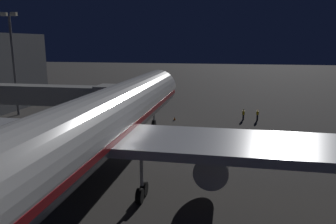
{
  "coord_description": "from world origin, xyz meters",
  "views": [
    {
      "loc": [
        -10.84,
        35.87,
        12.49
      ],
      "look_at": [
        -3.0,
        -5.19,
        3.5
      ],
      "focal_mm": 34.69,
      "sensor_mm": 36.0,
      "label": 1
    }
  ],
  "objects_px": {
    "apron_floodlight_mast": "(13,57)",
    "ground_crew_by_tug": "(243,114)",
    "airliner_at_gate": "(87,133)",
    "traffic_cone_nose_port": "(175,118)",
    "traffic_cone_nose_starboard": "(149,117)",
    "jet_bridge": "(48,95)",
    "ground_crew_under_port_wing": "(257,114)"
  },
  "relations": [
    {
      "from": "apron_floodlight_mast",
      "to": "ground_crew_by_tug",
      "type": "height_order",
      "value": "apron_floodlight_mast"
    },
    {
      "from": "traffic_cone_nose_port",
      "to": "traffic_cone_nose_starboard",
      "type": "distance_m",
      "value": 4.4
    },
    {
      "from": "airliner_at_gate",
      "to": "ground_crew_by_tug",
      "type": "relative_size",
      "value": 33.75
    },
    {
      "from": "jet_bridge",
      "to": "ground_crew_by_tug",
      "type": "distance_m",
      "value": 30.4
    },
    {
      "from": "traffic_cone_nose_port",
      "to": "traffic_cone_nose_starboard",
      "type": "bearing_deg",
      "value": 0.0
    },
    {
      "from": "airliner_at_gate",
      "to": "traffic_cone_nose_starboard",
      "type": "bearing_deg",
      "value": -85.54
    },
    {
      "from": "airliner_at_gate",
      "to": "traffic_cone_nose_starboard",
      "type": "xyz_separation_m",
      "value": [
        2.2,
        -28.22,
        -5.25
      ]
    },
    {
      "from": "ground_crew_under_port_wing",
      "to": "traffic_cone_nose_starboard",
      "type": "distance_m",
      "value": 17.9
    },
    {
      "from": "airliner_at_gate",
      "to": "ground_crew_by_tug",
      "type": "xyz_separation_m",
      "value": [
        -13.28,
        -30.75,
        -4.56
      ]
    },
    {
      "from": "airliner_at_gate",
      "to": "traffic_cone_nose_starboard",
      "type": "relative_size",
      "value": 107.07
    },
    {
      "from": "apron_floodlight_mast",
      "to": "traffic_cone_nose_port",
      "type": "relative_size",
      "value": 31.56
    },
    {
      "from": "ground_crew_under_port_wing",
      "to": "apron_floodlight_mast",
      "type": "bearing_deg",
      "value": 5.08
    },
    {
      "from": "apron_floodlight_mast",
      "to": "traffic_cone_nose_port",
      "type": "distance_m",
      "value": 29.42
    },
    {
      "from": "jet_bridge",
      "to": "traffic_cone_nose_starboard",
      "type": "bearing_deg",
      "value": -130.81
    },
    {
      "from": "airliner_at_gate",
      "to": "jet_bridge",
      "type": "xyz_separation_m",
      "value": [
        12.83,
        -15.9,
        0.1
      ]
    },
    {
      "from": "apron_floodlight_mast",
      "to": "traffic_cone_nose_starboard",
      "type": "bearing_deg",
      "value": -177.0
    },
    {
      "from": "airliner_at_gate",
      "to": "ground_crew_under_port_wing",
      "type": "relative_size",
      "value": 32.49
    },
    {
      "from": "jet_bridge",
      "to": "ground_crew_under_port_wing",
      "type": "xyz_separation_m",
      "value": [
        -28.35,
        -14.74,
        -4.63
      ]
    },
    {
      "from": "jet_bridge",
      "to": "traffic_cone_nose_starboard",
      "type": "relative_size",
      "value": 43.9
    },
    {
      "from": "airliner_at_gate",
      "to": "ground_crew_by_tug",
      "type": "distance_m",
      "value": 33.81
    },
    {
      "from": "ground_crew_by_tug",
      "to": "traffic_cone_nose_port",
      "type": "xyz_separation_m",
      "value": [
        11.08,
        2.53,
        -0.68
      ]
    },
    {
      "from": "apron_floodlight_mast",
      "to": "ground_crew_by_tug",
      "type": "bearing_deg",
      "value": -174.47
    },
    {
      "from": "traffic_cone_nose_port",
      "to": "traffic_cone_nose_starboard",
      "type": "xyz_separation_m",
      "value": [
        4.4,
        0.0,
        0.0
      ]
    },
    {
      "from": "airliner_at_gate",
      "to": "traffic_cone_nose_starboard",
      "type": "height_order",
      "value": "airliner_at_gate"
    },
    {
      "from": "traffic_cone_nose_starboard",
      "to": "ground_crew_by_tug",
      "type": "bearing_deg",
      "value": -170.72
    },
    {
      "from": "airliner_at_gate",
      "to": "apron_floodlight_mast",
      "type": "relative_size",
      "value": 3.39
    },
    {
      "from": "airliner_at_gate",
      "to": "ground_crew_by_tug",
      "type": "height_order",
      "value": "airliner_at_gate"
    },
    {
      "from": "airliner_at_gate",
      "to": "apron_floodlight_mast",
      "type": "distance_m",
      "value": 37.42
    },
    {
      "from": "ground_crew_by_tug",
      "to": "traffic_cone_nose_starboard",
      "type": "relative_size",
      "value": 3.17
    },
    {
      "from": "jet_bridge",
      "to": "apron_floodlight_mast",
      "type": "relative_size",
      "value": 1.39
    },
    {
      "from": "jet_bridge",
      "to": "traffic_cone_nose_port",
      "type": "xyz_separation_m",
      "value": [
        -15.03,
        -12.32,
        -5.35
      ]
    },
    {
      "from": "traffic_cone_nose_port",
      "to": "apron_floodlight_mast",
      "type": "bearing_deg",
      "value": 2.53
    }
  ]
}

